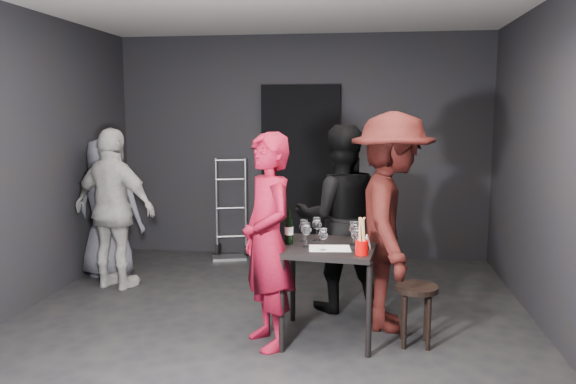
# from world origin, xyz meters

# --- Properties ---
(floor) EXTENTS (4.50, 5.00, 0.02)m
(floor) POSITION_xyz_m (0.00, 0.00, 0.00)
(floor) COLOR black
(floor) RESTS_ON ground
(wall_back) EXTENTS (4.50, 0.04, 2.70)m
(wall_back) POSITION_xyz_m (0.00, 2.50, 1.35)
(wall_back) COLOR black
(wall_back) RESTS_ON ground
(wall_front) EXTENTS (4.50, 0.04, 2.70)m
(wall_front) POSITION_xyz_m (0.00, -2.50, 1.35)
(wall_front) COLOR black
(wall_front) RESTS_ON ground
(wall_left) EXTENTS (0.04, 5.00, 2.70)m
(wall_left) POSITION_xyz_m (-2.25, 0.00, 1.35)
(wall_left) COLOR black
(wall_left) RESTS_ON ground
(wall_right) EXTENTS (0.04, 5.00, 2.70)m
(wall_right) POSITION_xyz_m (2.25, 0.00, 1.35)
(wall_right) COLOR black
(wall_right) RESTS_ON ground
(doorway) EXTENTS (0.95, 0.10, 2.10)m
(doorway) POSITION_xyz_m (0.00, 2.44, 1.05)
(doorway) COLOR black
(doorway) RESTS_ON ground
(wallbox_upper) EXTENTS (0.12, 0.06, 0.12)m
(wallbox_upper) POSITION_xyz_m (0.85, 2.45, 1.45)
(wallbox_upper) COLOR #B7B7B2
(wallbox_upper) RESTS_ON wall_back
(wallbox_lower) EXTENTS (0.10, 0.06, 0.14)m
(wallbox_lower) POSITION_xyz_m (1.05, 2.45, 1.40)
(wallbox_lower) COLOR #B7B7B2
(wallbox_lower) RESTS_ON wall_back
(hand_truck) EXTENTS (0.41, 0.34, 1.22)m
(hand_truck) POSITION_xyz_m (-0.84, 2.26, 0.22)
(hand_truck) COLOR #B2B2B7
(hand_truck) RESTS_ON floor
(tasting_table) EXTENTS (0.72, 0.72, 0.75)m
(tasting_table) POSITION_xyz_m (0.51, -0.06, 0.65)
(tasting_table) COLOR black
(tasting_table) RESTS_ON floor
(stool) EXTENTS (0.33, 0.33, 0.47)m
(stool) POSITION_xyz_m (1.19, -0.11, 0.37)
(stool) COLOR #2F201A
(stool) RESTS_ON floor
(server_red) EXTENTS (0.71, 0.78, 1.78)m
(server_red) POSITION_xyz_m (0.07, -0.26, 0.89)
(server_red) COLOR maroon
(server_red) RESTS_ON floor
(woman_black) EXTENTS (0.98, 0.65, 1.85)m
(woman_black) POSITION_xyz_m (0.56, 0.64, 0.93)
(woman_black) COLOR black
(woman_black) RESTS_ON floor
(man_maroon) EXTENTS (0.66, 1.38, 2.12)m
(man_maroon) POSITION_xyz_m (1.00, 0.24, 1.06)
(man_maroon) COLOR #360E0C
(man_maroon) RESTS_ON floor
(bystander_cream) EXTENTS (1.13, 0.75, 1.76)m
(bystander_cream) POSITION_xyz_m (-1.70, 0.93, 0.88)
(bystander_cream) COLOR beige
(bystander_cream) RESTS_ON floor
(bystander_grey) EXTENTS (0.76, 0.42, 1.53)m
(bystander_grey) POSITION_xyz_m (-1.95, 1.30, 0.76)
(bystander_grey) COLOR slate
(bystander_grey) RESTS_ON floor
(tasting_mat) EXTENTS (0.33, 0.24, 0.00)m
(tasting_mat) POSITION_xyz_m (0.53, -0.17, 0.75)
(tasting_mat) COLOR white
(tasting_mat) RESTS_ON tasting_table
(wine_glass_a) EXTENTS (0.09, 0.09, 0.21)m
(wine_glass_a) POSITION_xyz_m (0.34, -0.13, 0.86)
(wine_glass_a) COLOR white
(wine_glass_a) RESTS_ON tasting_table
(wine_glass_b) EXTENTS (0.08, 0.08, 0.20)m
(wine_glass_b) POSITION_xyz_m (0.31, 0.03, 0.85)
(wine_glass_b) COLOR white
(wine_glass_b) RESTS_ON tasting_table
(wine_glass_c) EXTENTS (0.10, 0.10, 0.21)m
(wine_glass_c) POSITION_xyz_m (0.41, 0.09, 0.86)
(wine_glass_c) COLOR white
(wine_glass_c) RESTS_ON tasting_table
(wine_glass_d) EXTENTS (0.09, 0.09, 0.19)m
(wine_glass_d) POSITION_xyz_m (0.48, -0.23, 0.84)
(wine_glass_d) COLOR white
(wine_glass_d) RESTS_ON tasting_table
(wine_glass_e) EXTENTS (0.08, 0.08, 0.20)m
(wine_glass_e) POSITION_xyz_m (0.73, -0.22, 0.85)
(wine_glass_e) COLOR white
(wine_glass_e) RESTS_ON tasting_table
(wine_glass_f) EXTENTS (0.10, 0.10, 0.21)m
(wine_glass_f) POSITION_xyz_m (0.71, -0.02, 0.85)
(wine_glass_f) COLOR white
(wine_glass_f) RESTS_ON tasting_table
(wine_bottle) EXTENTS (0.07, 0.07, 0.28)m
(wine_bottle) POSITION_xyz_m (0.20, -0.06, 0.86)
(wine_bottle) COLOR black
(wine_bottle) RESTS_ON tasting_table
(breadstick_cup) EXTENTS (0.10, 0.10, 0.30)m
(breadstick_cup) POSITION_xyz_m (0.77, -0.32, 0.88)
(breadstick_cup) COLOR #C30203
(breadstick_cup) RESTS_ON tasting_table
(reserved_card) EXTENTS (0.08, 0.13, 0.09)m
(reserved_card) POSITION_xyz_m (0.79, -0.09, 0.80)
(reserved_card) COLOR white
(reserved_card) RESTS_ON tasting_table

